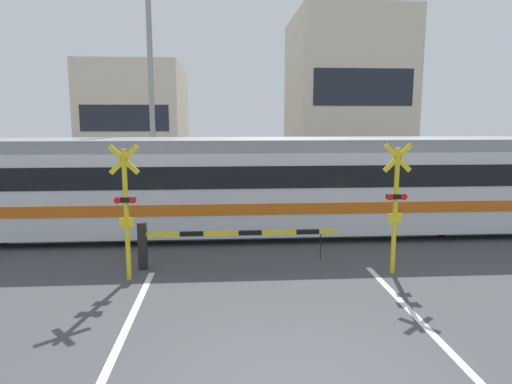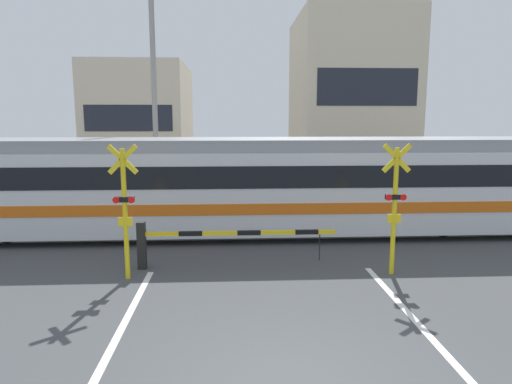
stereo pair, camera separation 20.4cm
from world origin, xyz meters
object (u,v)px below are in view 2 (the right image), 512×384
at_px(commuter_train, 230,183).
at_px(crossing_signal_left, 125,206).
at_px(crossing_barrier_far, 290,196).
at_px(crossing_barrier_near, 198,239).
at_px(crossing_signal_right, 395,203).

distance_m(commuter_train, crossing_signal_left, 4.66).
bearing_deg(commuter_train, crossing_barrier_far, 50.40).
height_order(crossing_barrier_near, crossing_signal_left, crossing_signal_left).
bearing_deg(crossing_barrier_near, commuter_train, 76.30).
distance_m(crossing_barrier_near, crossing_signal_right, 4.78).
distance_m(crossing_signal_left, crossing_signal_right, 6.19).
bearing_deg(crossing_signal_left, crossing_barrier_near, 24.20).
height_order(crossing_barrier_far, crossing_signal_left, crossing_signal_left).
bearing_deg(commuter_train, crossing_signal_left, -120.61).
bearing_deg(crossing_signal_left, crossing_barrier_far, 55.51).
relative_size(crossing_signal_left, crossing_signal_right, 1.00).
bearing_deg(crossing_barrier_near, crossing_barrier_far, 63.08).
distance_m(crossing_barrier_near, crossing_signal_left, 1.97).
relative_size(commuter_train, crossing_barrier_near, 4.38).
bearing_deg(crossing_barrier_far, crossing_signal_left, -124.49).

